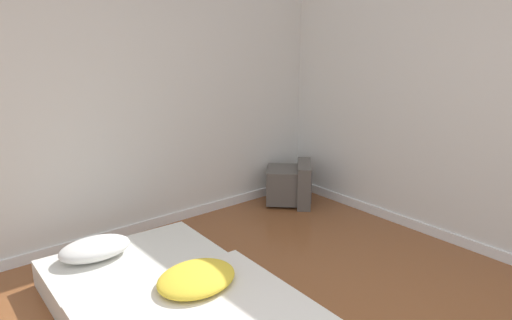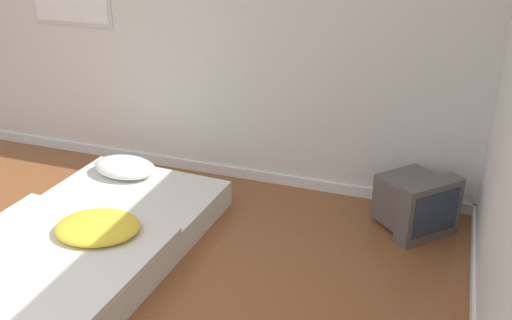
# 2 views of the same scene
# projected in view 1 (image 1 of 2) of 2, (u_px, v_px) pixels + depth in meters

# --- Properties ---
(wall_back) EXTENTS (7.44, 0.08, 2.60)m
(wall_back) POSITION_uv_depth(u_px,v_px,m) (66.00, 97.00, 3.92)
(wall_back) COLOR silver
(wall_back) RESTS_ON ground_plane
(mattress_bed) EXTENTS (1.34, 2.09, 0.34)m
(mattress_bed) POSITION_uv_depth(u_px,v_px,m) (173.00, 306.00, 3.17)
(mattress_bed) COLOR silver
(mattress_bed) RESTS_ON ground_plane
(crt_tv) EXTENTS (0.63, 0.63, 0.44)m
(crt_tv) POSITION_uv_depth(u_px,v_px,m) (291.00, 184.00, 5.22)
(crt_tv) COLOR #56514C
(crt_tv) RESTS_ON ground_plane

